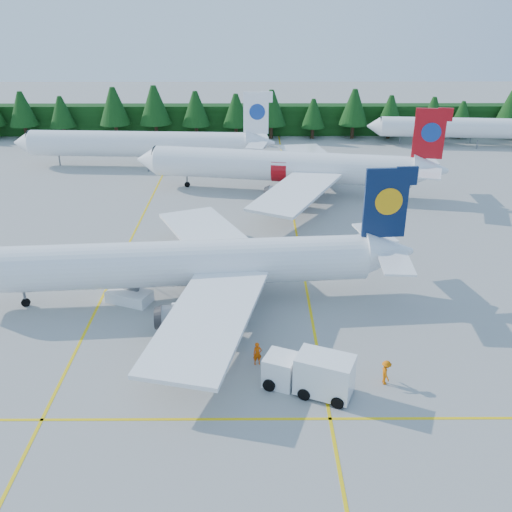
{
  "coord_description": "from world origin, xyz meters",
  "views": [
    {
      "loc": [
        0.69,
        -37.11,
        26.87
      ],
      "look_at": [
        0.96,
        13.43,
        3.5
      ],
      "focal_mm": 40.0,
      "sensor_mm": 36.0,
      "label": 1
    }
  ],
  "objects_px": {
    "airliner_navy": "(164,265)",
    "airstairs": "(131,293)",
    "airliner_red": "(275,166)",
    "service_truck": "(309,372)"
  },
  "relations": [
    {
      "from": "airliner_navy",
      "to": "airstairs",
      "type": "relative_size",
      "value": 6.85
    },
    {
      "from": "airstairs",
      "to": "airliner_navy",
      "type": "bearing_deg",
      "value": 20.62
    },
    {
      "from": "airliner_navy",
      "to": "airliner_red",
      "type": "height_order",
      "value": "airliner_red"
    },
    {
      "from": "airliner_red",
      "to": "service_truck",
      "type": "relative_size",
      "value": 6.3
    },
    {
      "from": "airliner_red",
      "to": "airstairs",
      "type": "distance_m",
      "value": 36.22
    },
    {
      "from": "airliner_navy",
      "to": "service_truck",
      "type": "height_order",
      "value": "airliner_navy"
    },
    {
      "from": "airstairs",
      "to": "service_truck",
      "type": "distance_m",
      "value": 20.93
    },
    {
      "from": "airliner_navy",
      "to": "service_truck",
      "type": "relative_size",
      "value": 6.2
    },
    {
      "from": "service_truck",
      "to": "airliner_navy",
      "type": "bearing_deg",
      "value": 154.58
    },
    {
      "from": "airliner_red",
      "to": "airstairs",
      "type": "height_order",
      "value": "airliner_red"
    }
  ]
}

